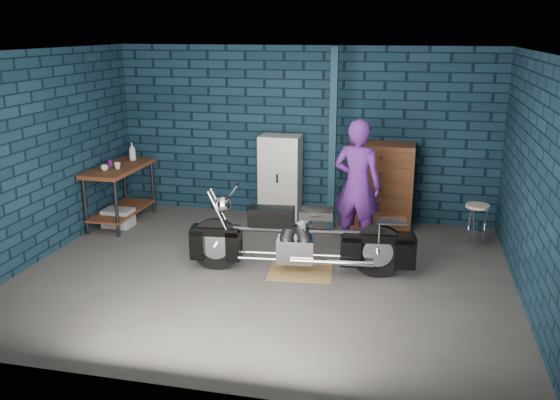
{
  "coord_description": "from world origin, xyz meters",
  "views": [
    {
      "loc": [
        1.7,
        -6.6,
        2.95
      ],
      "look_at": [
        0.13,
        0.3,
        0.89
      ],
      "focal_mm": 38.0,
      "sensor_mm": 36.0,
      "label": 1
    }
  ],
  "objects_px": {
    "motorcycle": "(301,233)",
    "tool_chest": "(381,186)",
    "workbench": "(121,195)",
    "storage_bin": "(118,218)",
    "person": "(357,186)",
    "shop_stool": "(476,225)",
    "locker": "(280,178)"
  },
  "relations": [
    {
      "from": "motorcycle",
      "to": "tool_chest",
      "type": "xyz_separation_m",
      "value": [
        0.84,
        2.07,
        0.12
      ]
    },
    {
      "from": "workbench",
      "to": "motorcycle",
      "type": "height_order",
      "value": "motorcycle"
    },
    {
      "from": "storage_bin",
      "to": "tool_chest",
      "type": "height_order",
      "value": "tool_chest"
    },
    {
      "from": "workbench",
      "to": "motorcycle",
      "type": "xyz_separation_m",
      "value": [
        3.1,
        -1.32,
        0.07
      ]
    },
    {
      "from": "motorcycle",
      "to": "tool_chest",
      "type": "bearing_deg",
      "value": 62.06
    },
    {
      "from": "person",
      "to": "tool_chest",
      "type": "distance_m",
      "value": 1.13
    },
    {
      "from": "motorcycle",
      "to": "shop_stool",
      "type": "bearing_deg",
      "value": 28.42
    },
    {
      "from": "person",
      "to": "locker",
      "type": "relative_size",
      "value": 1.34
    },
    {
      "from": "tool_chest",
      "to": "motorcycle",
      "type": "bearing_deg",
      "value": -112.08
    },
    {
      "from": "person",
      "to": "storage_bin",
      "type": "xyz_separation_m",
      "value": [
        -3.67,
        0.15,
        -0.77
      ]
    },
    {
      "from": "storage_bin",
      "to": "tool_chest",
      "type": "relative_size",
      "value": 0.34
    },
    {
      "from": "locker",
      "to": "tool_chest",
      "type": "distance_m",
      "value": 1.57
    },
    {
      "from": "shop_stool",
      "to": "motorcycle",
      "type": "bearing_deg",
      "value": -145.73
    },
    {
      "from": "storage_bin",
      "to": "person",
      "type": "bearing_deg",
      "value": -2.27
    },
    {
      "from": "storage_bin",
      "to": "locker",
      "type": "distance_m",
      "value": 2.59
    },
    {
      "from": "person",
      "to": "tool_chest",
      "type": "relative_size",
      "value": 1.41
    },
    {
      "from": "motorcycle",
      "to": "locker",
      "type": "bearing_deg",
      "value": 103.52
    },
    {
      "from": "motorcycle",
      "to": "locker",
      "type": "xyz_separation_m",
      "value": [
        -0.73,
        2.07,
        0.15
      ]
    },
    {
      "from": "person",
      "to": "storage_bin",
      "type": "distance_m",
      "value": 3.75
    },
    {
      "from": "person",
      "to": "shop_stool",
      "type": "distance_m",
      "value": 1.81
    },
    {
      "from": "tool_chest",
      "to": "locker",
      "type": "bearing_deg",
      "value": 180.0
    },
    {
      "from": "storage_bin",
      "to": "locker",
      "type": "height_order",
      "value": "locker"
    },
    {
      "from": "motorcycle",
      "to": "person",
      "type": "distance_m",
      "value": 1.22
    },
    {
      "from": "person",
      "to": "shop_stool",
      "type": "relative_size",
      "value": 3.04
    },
    {
      "from": "workbench",
      "to": "storage_bin",
      "type": "height_order",
      "value": "workbench"
    },
    {
      "from": "tool_chest",
      "to": "storage_bin",
      "type": "bearing_deg",
      "value": -166.78
    },
    {
      "from": "motorcycle",
      "to": "storage_bin",
      "type": "bearing_deg",
      "value": 153.7
    },
    {
      "from": "tool_chest",
      "to": "shop_stool",
      "type": "relative_size",
      "value": 2.16
    },
    {
      "from": "motorcycle",
      "to": "workbench",
      "type": "bearing_deg",
      "value": 151.04
    },
    {
      "from": "motorcycle",
      "to": "storage_bin",
      "type": "height_order",
      "value": "motorcycle"
    },
    {
      "from": "storage_bin",
      "to": "locker",
      "type": "bearing_deg",
      "value": 21.37
    },
    {
      "from": "shop_stool",
      "to": "person",
      "type": "bearing_deg",
      "value": -162.83
    }
  ]
}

